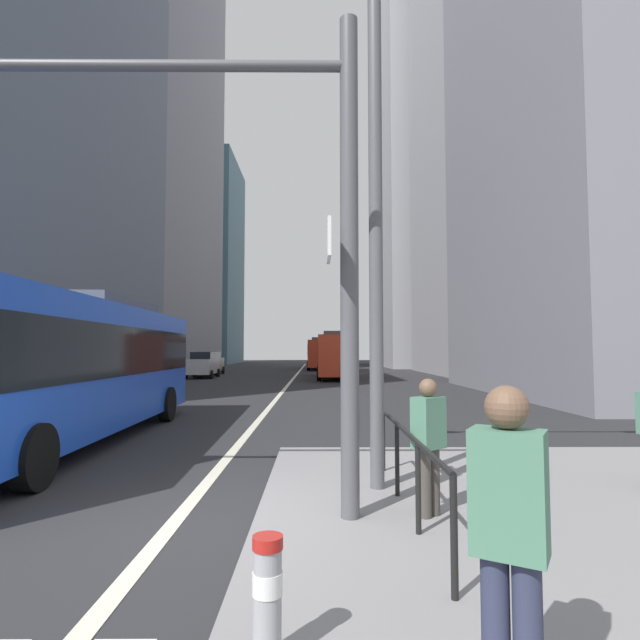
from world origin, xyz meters
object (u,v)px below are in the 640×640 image
at_px(traffic_signal_gantry, 181,181).
at_px(street_lamp_post, 375,132).
at_px(car_oncoming_mid, 203,365).
at_px(car_receding_near, 333,359).
at_px(car_receding_far, 320,359).
at_px(bollard_left, 267,591).
at_px(pedestrian_waiting, 509,532).
at_px(city_bus_red_distant, 321,352).
at_px(pedestrian_far, 429,440).
at_px(car_oncoming_far, 209,363).
at_px(city_bus_red_receding, 335,353).
at_px(city_bus_blue_oncoming, 70,361).

relative_size(traffic_signal_gantry, street_lamp_post, 0.76).
bearing_deg(car_oncoming_mid, car_receding_near, 68.28).
bearing_deg(car_receding_far, bollard_left, -90.63).
bearing_deg(pedestrian_waiting, traffic_signal_gantry, 129.51).
height_order(city_bus_red_distant, pedestrian_far, city_bus_red_distant).
relative_size(car_oncoming_far, street_lamp_post, 0.57).
xyz_separation_m(city_bus_red_receding, car_oncoming_mid, (-9.97, 0.15, -0.85)).
relative_size(car_receding_far, pedestrian_far, 2.69).
height_order(car_oncoming_mid, car_receding_near, same).
xyz_separation_m(city_bus_red_distant, car_oncoming_far, (-9.53, -12.03, -0.84)).
bearing_deg(traffic_signal_gantry, bollard_left, -63.66).
relative_size(traffic_signal_gantry, bollard_left, 7.97).
relative_size(car_receding_near, bollard_left, 5.64).
bearing_deg(street_lamp_post, city_bus_red_receding, 89.02).
xyz_separation_m(street_lamp_post, pedestrian_waiting, (0.17, -4.48, -4.16)).
relative_size(city_bus_red_receding, bollard_left, 14.76).
distance_m(car_receding_far, pedestrian_waiting, 61.55).
xyz_separation_m(car_receding_far, street_lamp_post, (0.50, -57.06, 4.29)).
relative_size(city_bus_blue_oncoming, traffic_signal_gantry, 1.90).
bearing_deg(car_oncoming_mid, city_bus_blue_oncoming, -83.42).
relative_size(car_oncoming_mid, pedestrian_waiting, 2.42).
distance_m(city_bus_red_distant, traffic_signal_gantry, 49.03).
bearing_deg(bollard_left, pedestrian_waiting, -22.14).
height_order(car_receding_far, pedestrian_far, car_receding_far).
height_order(bollard_left, pedestrian_waiting, pedestrian_waiting).
height_order(traffic_signal_gantry, pedestrian_far, traffic_signal_gantry).
xyz_separation_m(car_oncoming_far, pedestrian_far, (10.45, -36.85, 0.04)).
relative_size(city_bus_blue_oncoming, pedestrian_far, 7.22).
bearing_deg(street_lamp_post, traffic_signal_gantry, -153.20).
xyz_separation_m(city_bus_blue_oncoming, traffic_signal_gantry, (3.86, -5.32, 2.27)).
xyz_separation_m(car_receding_far, pedestrian_far, (0.96, -58.26, 0.04)).
bearing_deg(city_bus_red_receding, city_bus_blue_oncoming, -104.47).
height_order(city_bus_red_distant, car_receding_near, city_bus_red_distant).
bearing_deg(car_oncoming_mid, pedestrian_far, -72.83).
height_order(city_bus_blue_oncoming, car_oncoming_mid, city_bus_blue_oncoming).
distance_m(city_bus_red_distant, pedestrian_far, 48.89).
height_order(traffic_signal_gantry, bollard_left, traffic_signal_gantry).
relative_size(city_bus_red_receding, pedestrian_waiting, 6.45).
distance_m(city_bus_blue_oncoming, street_lamp_post, 8.29).
bearing_deg(city_bus_blue_oncoming, pedestrian_far, -37.67).
distance_m(car_receding_near, pedestrian_far, 58.79).
bearing_deg(pedestrian_waiting, bollard_left, 157.86).
relative_size(car_receding_far, street_lamp_post, 0.54).
distance_m(street_lamp_post, pedestrian_far, 4.44).
xyz_separation_m(city_bus_red_receding, pedestrian_far, (-0.06, -31.92, -0.81)).
bearing_deg(pedestrian_far, car_oncoming_mid, 107.17).
distance_m(car_oncoming_mid, car_receding_far, 27.67).
xyz_separation_m(street_lamp_post, bollard_left, (-1.16, -3.94, -4.70)).
xyz_separation_m(traffic_signal_gantry, bollard_left, (1.33, -2.68, -3.53)).
xyz_separation_m(car_oncoming_mid, street_lamp_post, (9.45, -30.88, 4.29)).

